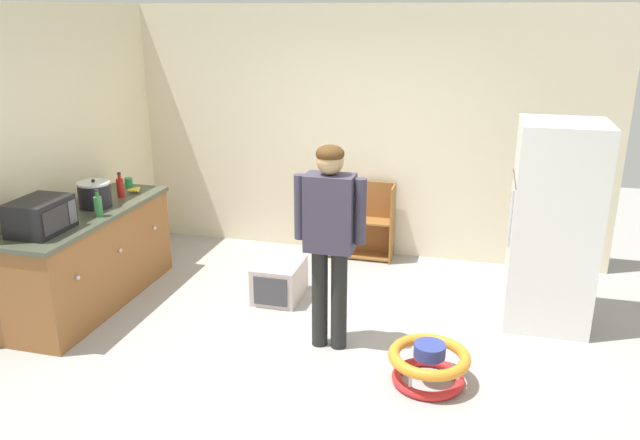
{
  "coord_description": "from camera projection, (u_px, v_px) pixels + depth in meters",
  "views": [
    {
      "loc": [
        1.23,
        -4.35,
        2.64
      ],
      "look_at": [
        -0.02,
        0.42,
        0.99
      ],
      "focal_mm": 35.34,
      "sensor_mm": 36.0,
      "label": 1
    }
  ],
  "objects": [
    {
      "name": "ground_plane",
      "position": [
        310.0,
        351.0,
        5.12
      ],
      "size": [
        12.0,
        12.0,
        0.0
      ],
      "primitive_type": "plane",
      "color": "#A39F9C",
      "rests_on": "ground"
    },
    {
      "name": "back_wall",
      "position": [
        367.0,
        134.0,
        6.83
      ],
      "size": [
        5.2,
        0.06,
        2.7
      ],
      "primitive_type": "cube",
      "color": "beige",
      "rests_on": "ground"
    },
    {
      "name": "left_side_wall",
      "position": [
        69.0,
        150.0,
        6.06
      ],
      "size": [
        0.06,
        2.99,
        2.7
      ],
      "primitive_type": "cube",
      "color": "beige",
      "rests_on": "ground"
    },
    {
      "name": "kitchen_counter",
      "position": [
        91.0,
        258.0,
        5.82
      ],
      "size": [
        0.65,
        1.94,
        0.9
      ],
      "color": "brown",
      "rests_on": "ground"
    },
    {
      "name": "refrigerator",
      "position": [
        553.0,
        226.0,
        5.34
      ],
      "size": [
        0.73,
        0.68,
        1.78
      ],
      "color": "white",
      "rests_on": "ground"
    },
    {
      "name": "bookshelf",
      "position": [
        353.0,
        224.0,
        6.99
      ],
      "size": [
        0.8,
        0.28,
        0.85
      ],
      "color": "brown",
      "rests_on": "ground"
    },
    {
      "name": "standing_person",
      "position": [
        330.0,
        229.0,
        4.89
      ],
      "size": [
        0.57,
        0.22,
        1.68
      ],
      "color": "black",
      "rests_on": "ground"
    },
    {
      "name": "baby_walker",
      "position": [
        429.0,
        364.0,
        4.63
      ],
      "size": [
        0.6,
        0.6,
        0.32
      ],
      "color": "red",
      "rests_on": "ground"
    },
    {
      "name": "pet_carrier",
      "position": [
        279.0,
        280.0,
        6.02
      ],
      "size": [
        0.42,
        0.55,
        0.36
      ],
      "color": "beige",
      "rests_on": "ground"
    },
    {
      "name": "microwave",
      "position": [
        40.0,
        216.0,
        5.12
      ],
      "size": [
        0.37,
        0.48,
        0.28
      ],
      "color": "black",
      "rests_on": "kitchen_counter"
    },
    {
      "name": "crock_pot",
      "position": [
        95.0,
        194.0,
        5.79
      ],
      "size": [
        0.3,
        0.3,
        0.27
      ],
      "color": "black",
      "rests_on": "kitchen_counter"
    },
    {
      "name": "banana_bunch",
      "position": [
        136.0,
        190.0,
        6.28
      ],
      "size": [
        0.15,
        0.16,
        0.04
      ],
      "color": "yellow",
      "rests_on": "kitchen_counter"
    },
    {
      "name": "ketchup_bottle",
      "position": [
        120.0,
        187.0,
        6.1
      ],
      "size": [
        0.07,
        0.07,
        0.25
      ],
      "color": "red",
      "rests_on": "kitchen_counter"
    },
    {
      "name": "green_glass_bottle",
      "position": [
        98.0,
        206.0,
        5.53
      ],
      "size": [
        0.07,
        0.07,
        0.25
      ],
      "color": "#33753D",
      "rests_on": "kitchen_counter"
    },
    {
      "name": "green_cup",
      "position": [
        129.0,
        182.0,
        6.47
      ],
      "size": [
        0.08,
        0.08,
        0.09
      ],
      "primitive_type": "cylinder",
      "color": "green",
      "rests_on": "kitchen_counter"
    },
    {
      "name": "red_cup",
      "position": [
        67.0,
        209.0,
        5.6
      ],
      "size": [
        0.08,
        0.08,
        0.09
      ],
      "primitive_type": "cylinder",
      "color": "red",
      "rests_on": "kitchen_counter"
    },
    {
      "name": "yellow_cup",
      "position": [
        55.0,
        213.0,
        5.5
      ],
      "size": [
        0.08,
        0.08,
        0.09
      ],
      "primitive_type": "cylinder",
      "color": "yellow",
      "rests_on": "kitchen_counter"
    }
  ]
}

